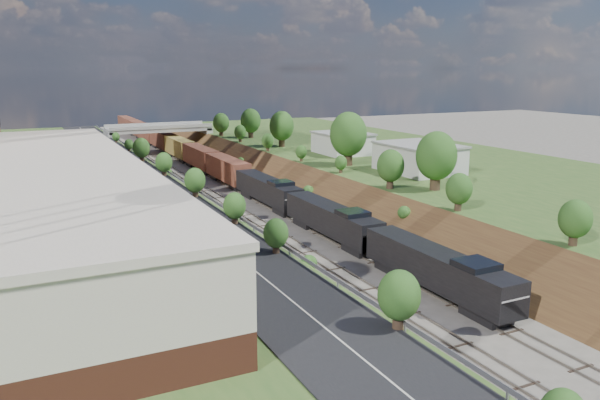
{
  "coord_description": "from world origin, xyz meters",
  "views": [
    {
      "loc": [
        -31.16,
        -18.76,
        20.32
      ],
      "look_at": [
        -3.21,
        38.34,
        6.0
      ],
      "focal_mm": 35.0,
      "sensor_mm": 36.0,
      "label": 1
    }
  ],
  "objects": [
    {
      "name": "tree_left_crest",
      "position": [
        -11.8,
        20.0,
        7.04
      ],
      "size": [
        2.45,
        2.45,
        3.55
      ],
      "color": "#473323",
      "rests_on": "platform_left"
    },
    {
      "name": "platform_left",
      "position": [
        -33.0,
        60.0,
        2.5
      ],
      "size": [
        44.0,
        180.0,
        5.0
      ],
      "primitive_type": "cube",
      "color": "#365925",
      "rests_on": "ground"
    },
    {
      "name": "freight_train",
      "position": [
        2.6,
        103.76,
        2.69
      ],
      "size": [
        3.16,
        177.46,
        4.69
      ],
      "color": "black",
      "rests_on": "ground"
    },
    {
      "name": "white_building_near",
      "position": [
        23.5,
        52.0,
        7.0
      ],
      "size": [
        9.0,
        12.0,
        4.0
      ],
      "primitive_type": "cube",
      "color": "silver",
      "rests_on": "platform_right"
    },
    {
      "name": "tree_right_large",
      "position": [
        17.0,
        40.0,
        9.38
      ],
      "size": [
        5.25,
        5.25,
        7.61
      ],
      "color": "#473323",
      "rests_on": "platform_right"
    },
    {
      "name": "guardrail",
      "position": [
        -11.4,
        59.8,
        5.55
      ],
      "size": [
        0.1,
        171.0,
        0.7
      ],
      "color": "#99999E",
      "rests_on": "platform_left"
    },
    {
      "name": "platform_right",
      "position": [
        33.0,
        60.0,
        2.5
      ],
      "size": [
        44.0,
        180.0,
        5.0
      ],
      "primitive_type": "cube",
      "color": "#365925",
      "rests_on": "ground"
    },
    {
      "name": "road",
      "position": [
        -15.5,
        60.0,
        5.05
      ],
      "size": [
        8.0,
        180.0,
        0.1
      ],
      "primitive_type": "cube",
      "color": "black",
      "rests_on": "platform_left"
    },
    {
      "name": "embankment_right",
      "position": [
        11.0,
        60.0,
        0.0
      ],
      "size": [
        10.0,
        180.0,
        10.0
      ],
      "primitive_type": "cube",
      "rotation": [
        0.0,
        0.79,
        0.0
      ],
      "color": "brown",
      "rests_on": "ground"
    },
    {
      "name": "rail_left_track",
      "position": [
        -2.6,
        60.0,
        0.09
      ],
      "size": [
        1.58,
        180.0,
        0.18
      ],
      "primitive_type": "cube",
      "color": "gray",
      "rests_on": "ground"
    },
    {
      "name": "white_building_far",
      "position": [
        23.0,
        74.0,
        6.8
      ],
      "size": [
        8.0,
        10.0,
        3.6
      ],
      "primitive_type": "cube",
      "color": "silver",
      "rests_on": "platform_right"
    },
    {
      "name": "embankment_left",
      "position": [
        -11.0,
        60.0,
        0.0
      ],
      "size": [
        10.0,
        180.0,
        10.0
      ],
      "primitive_type": "cube",
      "rotation": [
        0.0,
        0.79,
        0.0
      ],
      "color": "brown",
      "rests_on": "ground"
    },
    {
      "name": "commercial_building",
      "position": [
        -28.0,
        38.0,
        8.51
      ],
      "size": [
        14.3,
        62.3,
        7.0
      ],
      "color": "brown",
      "rests_on": "platform_left"
    },
    {
      "name": "overpass",
      "position": [
        0.0,
        122.0,
        4.92
      ],
      "size": [
        24.5,
        8.3,
        7.4
      ],
      "color": "gray",
      "rests_on": "ground"
    },
    {
      "name": "rail_right_track",
      "position": [
        2.6,
        60.0,
        0.09
      ],
      "size": [
        1.58,
        180.0,
        0.18
      ],
      "primitive_type": "cube",
      "color": "gray",
      "rests_on": "ground"
    }
  ]
}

